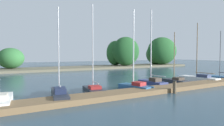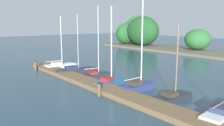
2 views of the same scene
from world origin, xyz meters
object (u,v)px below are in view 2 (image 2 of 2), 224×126
(sailboat_3, at_px, (110,81))
(mooring_piling_1, at_px, (99,89))
(sailboat_1, at_px, (77,70))
(sailboat_2, at_px, (97,74))
(sailboat_4, at_px, (140,85))
(sailboat_5, at_px, (174,96))
(sailboat_0, at_px, (61,65))
(mooring_piling_0, at_px, (35,66))

(sailboat_3, bearing_deg, mooring_piling_1, -156.79)
(sailboat_1, bearing_deg, sailboat_2, -66.04)
(sailboat_3, xyz_separation_m, sailboat_4, (2.65, 0.89, 0.07))
(sailboat_5, bearing_deg, sailboat_2, 91.26)
(sailboat_1, distance_m, sailboat_5, 12.01)
(sailboat_0, xyz_separation_m, sailboat_2, (6.37, 0.79, -0.03))
(sailboat_0, bearing_deg, sailboat_4, -81.57)
(sailboat_4, relative_size, mooring_piling_1, 7.30)
(sailboat_1, xyz_separation_m, sailboat_2, (2.83, 0.70, -0.00))
(sailboat_2, height_order, mooring_piling_1, sailboat_2)
(sailboat_1, xyz_separation_m, sailboat_3, (6.12, -0.24, 0.07))
(sailboat_2, bearing_deg, sailboat_0, 105.55)
(sailboat_2, distance_m, mooring_piling_1, 6.23)
(mooring_piling_0, bearing_deg, sailboat_1, 34.39)
(sailboat_1, bearing_deg, mooring_piling_1, -99.04)
(sailboat_5, height_order, mooring_piling_1, sailboat_5)
(sailboat_1, distance_m, mooring_piling_1, 8.47)
(mooring_piling_1, bearing_deg, sailboat_0, 166.91)
(sailboat_5, distance_m, mooring_piling_1, 5.33)
(sailboat_4, xyz_separation_m, mooring_piling_1, (-0.77, -3.42, 0.04))
(sailboat_2, bearing_deg, sailboat_1, 112.33)
(mooring_piling_1, bearing_deg, sailboat_2, 146.10)
(sailboat_2, distance_m, mooring_piling_0, 7.91)
(sailboat_4, distance_m, mooring_piling_1, 3.51)
(sailboat_0, height_order, sailboat_3, sailboat_3)
(sailboat_3, bearing_deg, sailboat_5, -93.66)
(sailboat_5, relative_size, mooring_piling_0, 5.30)
(mooring_piling_0, xyz_separation_m, mooring_piling_1, (12.22, 0.11, -0.00))
(sailboat_3, bearing_deg, mooring_piling_0, 91.03)
(sailboat_5, xyz_separation_m, mooring_piling_1, (-3.99, -3.53, 0.20))
(sailboat_4, bearing_deg, sailboat_3, 107.27)
(sailboat_5, bearing_deg, sailboat_4, 92.86)
(sailboat_3, bearing_deg, sailboat_4, -84.78)
(sailboat_0, distance_m, mooring_piling_0, 2.88)
(mooring_piling_0, bearing_deg, sailboat_0, 76.30)
(sailboat_5, xyz_separation_m, mooring_piling_0, (-16.20, -3.64, 0.20))
(sailboat_4, bearing_deg, mooring_piling_1, 166.02)
(sailboat_1, distance_m, sailboat_2, 2.91)
(sailboat_1, distance_m, sailboat_3, 6.13)
(sailboat_2, xyz_separation_m, mooring_piling_1, (5.17, -3.47, 0.18))
(sailboat_0, bearing_deg, mooring_piling_0, 171.31)
(sailboat_0, bearing_deg, sailboat_5, -81.87)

